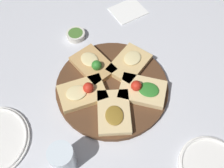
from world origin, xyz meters
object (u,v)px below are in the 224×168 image
object	(u,v)px
napkin_stack	(128,10)
dipping_bowl	(76,35)
plate_left	(211,167)
water_glass	(63,158)
serving_board	(112,87)

from	to	relation	value
napkin_stack	dipping_bowl	xyz separation A→B (m)	(0.27, 0.04, 0.01)
plate_left	dipping_bowl	world-z (taller)	dipping_bowl
water_glass	dipping_bowl	bearing A→B (deg)	-116.78
water_glass	dipping_bowl	world-z (taller)	water_glass
water_glass	napkin_stack	xyz separation A→B (m)	(-0.51, -0.51, -0.05)
plate_left	serving_board	bearing A→B (deg)	-70.49
serving_board	plate_left	size ratio (longest dim) A/B	2.07
napkin_stack	water_glass	bearing A→B (deg)	44.92
serving_board	dipping_bowl	size ratio (longest dim) A/B	5.26
serving_board	plate_left	xyz separation A→B (m)	(-0.14, 0.40, -0.00)
plate_left	napkin_stack	distance (m)	0.74
serving_board	dipping_bowl	xyz separation A→B (m)	(0.02, -0.30, 0.00)
plate_left	water_glass	xyz separation A→B (m)	(0.40, -0.22, 0.05)
napkin_stack	dipping_bowl	world-z (taller)	dipping_bowl
water_glass	dipping_bowl	xyz separation A→B (m)	(-0.24, -0.48, -0.04)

